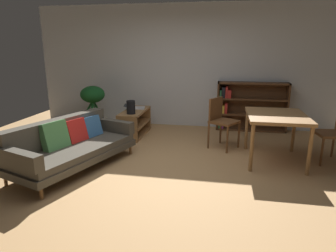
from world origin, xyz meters
TOP-DOWN VIEW (x-y plane):
  - ground_plane at (0.00, 0.00)m, footprint 8.16×8.16m
  - back_wall_panel at (0.00, 2.70)m, footprint 6.80×0.10m
  - fabric_couch at (-1.33, -0.12)m, footprint 1.41×2.10m
  - media_console at (-0.87, 1.70)m, footprint 0.41×1.09m
  - open_laptop at (-0.91, 1.91)m, footprint 0.48×0.39m
  - desk_speaker at (-0.84, 1.38)m, footprint 0.17×0.17m
  - potted_floor_plant at (-1.90, 1.99)m, footprint 0.53×0.56m
  - dining_table at (1.74, 0.71)m, footprint 0.89×1.10m
  - dining_chair_near at (0.89, 1.22)m, footprint 0.59×0.59m
  - dining_chair_far at (2.65, 0.83)m, footprint 0.46×0.50m
  - bookshelf at (1.45, 2.54)m, footprint 1.49×0.28m

SIDE VIEW (x-z plane):
  - ground_plane at x=0.00m, z-range 0.00..0.00m
  - media_console at x=-0.87m, z-range -0.01..0.51m
  - fabric_couch at x=-1.33m, z-range -0.01..0.74m
  - dining_chair_far at x=2.65m, z-range 0.06..0.98m
  - dining_chair_near at x=0.89m, z-range 0.08..0.98m
  - bookshelf at x=1.45m, z-range 0.00..1.06m
  - open_laptop at x=-0.91m, z-range 0.50..0.58m
  - desk_speaker at x=-0.84m, z-range 0.52..0.78m
  - dining_table at x=1.74m, z-range 0.30..1.06m
  - potted_floor_plant at x=-1.90m, z-range 0.20..1.17m
  - back_wall_panel at x=0.00m, z-range 0.00..2.70m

